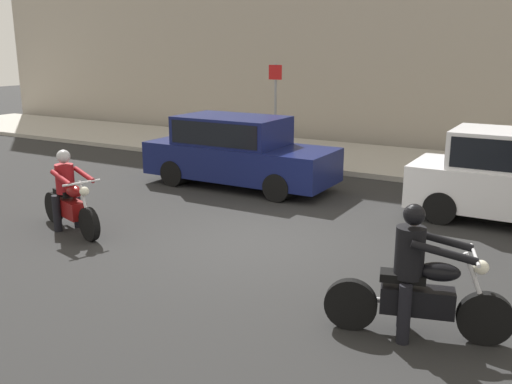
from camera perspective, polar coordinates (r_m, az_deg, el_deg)
The scene contains 6 objects.
ground_plane at distance 9.96m, azimuth 0.43°, elevation -5.20°, with size 80.00×80.00×0.00m, color #252525.
sidewalk_slab at distance 17.12m, azimuth 13.87°, elevation 2.97°, with size 40.00×4.40×0.14m, color #A8A399.
motorcycle_with_rider_crimson at distance 11.02m, azimuth -18.35°, elevation -0.58°, with size 2.05×0.89×1.53m.
motorcycle_with_rider_black_leather at distance 6.93m, azimuth 15.94°, elevation -8.93°, with size 2.12×0.86×1.63m.
parked_sedan_navy at distance 13.86m, azimuth -1.94°, elevation 4.19°, with size 4.70×1.82×1.72m.
street_sign_post at distance 17.68m, azimuth 1.97°, elevation 9.31°, with size 0.44×0.08×2.71m.
Camera 1 is at (4.65, -8.14, 3.34)m, focal length 39.63 mm.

